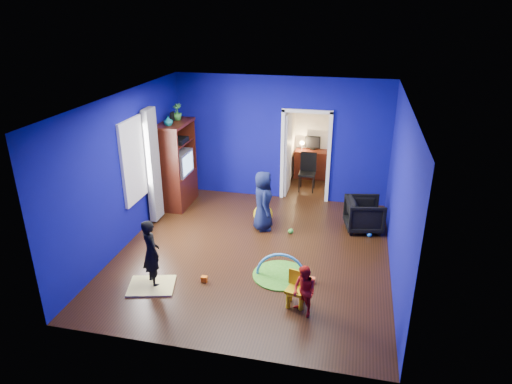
% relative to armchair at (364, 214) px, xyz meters
% --- Properties ---
extents(floor, '(5.00, 5.50, 0.01)m').
position_rel_armchair_xyz_m(floor, '(-2.01, -1.42, -0.34)').
color(floor, black).
rests_on(floor, ground).
extents(ceiling, '(5.00, 5.50, 0.01)m').
position_rel_armchair_xyz_m(ceiling, '(-2.01, -1.42, 2.56)').
color(ceiling, white).
rests_on(ceiling, wall_back).
extents(wall_back, '(5.00, 0.02, 2.90)m').
position_rel_armchair_xyz_m(wall_back, '(-2.01, 1.33, 1.11)').
color(wall_back, '#0A0B75').
rests_on(wall_back, floor).
extents(wall_front, '(5.00, 0.02, 2.90)m').
position_rel_armchair_xyz_m(wall_front, '(-2.01, -4.17, 1.11)').
color(wall_front, '#0A0B75').
rests_on(wall_front, floor).
extents(wall_left, '(0.02, 5.50, 2.90)m').
position_rel_armchair_xyz_m(wall_left, '(-4.51, -1.42, 1.11)').
color(wall_left, '#0A0B75').
rests_on(wall_left, floor).
extents(wall_right, '(0.02, 5.50, 2.90)m').
position_rel_armchair_xyz_m(wall_right, '(0.49, -1.42, 1.11)').
color(wall_right, '#0A0B75').
rests_on(wall_right, floor).
extents(alcove, '(1.00, 1.75, 2.50)m').
position_rel_armchair_xyz_m(alcove, '(-1.41, 2.20, 0.91)').
color(alcove, silver).
rests_on(alcove, floor).
extents(armchair, '(0.88, 0.86, 0.68)m').
position_rel_armchair_xyz_m(armchair, '(0.00, 0.00, 0.00)').
color(armchair, black).
rests_on(armchair, floor).
extents(child_black, '(0.51, 0.50, 1.18)m').
position_rel_armchair_xyz_m(child_black, '(-3.42, -2.82, 0.25)').
color(child_black, black).
rests_on(child_black, floor).
extents(child_navy, '(0.57, 0.71, 1.27)m').
position_rel_armchair_xyz_m(child_navy, '(-2.05, -0.43, 0.29)').
color(child_navy, '#0F1739').
rests_on(child_navy, floor).
extents(toddler_red, '(0.50, 0.50, 0.82)m').
position_rel_armchair_xyz_m(toddler_red, '(-0.86, -3.07, 0.07)').
color(toddler_red, red).
rests_on(toddler_red, floor).
extents(vase, '(0.22, 0.22, 0.21)m').
position_rel_armchair_xyz_m(vase, '(-4.23, 0.08, 1.72)').
color(vase, '#0D616D').
rests_on(vase, tv_armoire).
extents(potted_plant, '(0.23, 0.23, 0.37)m').
position_rel_armchair_xyz_m(potted_plant, '(-4.23, 0.60, 1.80)').
color(potted_plant, '#31812E').
rests_on(potted_plant, tv_armoire).
extents(tv_armoire, '(0.58, 1.14, 1.96)m').
position_rel_armchair_xyz_m(tv_armoire, '(-4.23, 0.38, 0.64)').
color(tv_armoire, '#40190A').
rests_on(tv_armoire, floor).
extents(crt_tv, '(0.46, 0.70, 0.54)m').
position_rel_armchair_xyz_m(crt_tv, '(-4.19, 0.38, 0.68)').
color(crt_tv, silver).
rests_on(crt_tv, tv_armoire).
extents(yellow_blanket, '(0.88, 0.77, 0.03)m').
position_rel_armchair_xyz_m(yellow_blanket, '(-3.42, -2.92, -0.33)').
color(yellow_blanket, '#F2E07A').
rests_on(yellow_blanket, floor).
extents(hopper_ball, '(0.42, 0.42, 0.42)m').
position_rel_armchair_xyz_m(hopper_ball, '(-2.10, -0.18, -0.13)').
color(hopper_ball, yellow).
rests_on(hopper_ball, floor).
extents(kid_chair, '(0.34, 0.34, 0.50)m').
position_rel_armchair_xyz_m(kid_chair, '(-1.01, -2.87, -0.09)').
color(kid_chair, yellow).
rests_on(kid_chair, floor).
extents(play_mat, '(0.96, 0.96, 0.03)m').
position_rel_armchair_xyz_m(play_mat, '(-1.38, -2.12, -0.33)').
color(play_mat, '#4DAC26').
rests_on(play_mat, floor).
extents(toy_arch, '(0.86, 0.14, 0.86)m').
position_rel_armchair_xyz_m(toy_arch, '(-1.38, -2.12, -0.32)').
color(toy_arch, '#3F8CD8').
rests_on(toy_arch, floor).
extents(window_left, '(0.03, 0.95, 1.55)m').
position_rel_armchair_xyz_m(window_left, '(-4.50, -1.07, 1.21)').
color(window_left, white).
rests_on(window_left, wall_left).
extents(curtain, '(0.14, 0.42, 2.40)m').
position_rel_armchair_xyz_m(curtain, '(-4.38, -0.52, 0.91)').
color(curtain, slate).
rests_on(curtain, floor).
extents(doorway, '(1.16, 0.10, 2.10)m').
position_rel_armchair_xyz_m(doorway, '(-1.41, 1.33, 0.71)').
color(doorway, white).
rests_on(doorway, floor).
extents(study_desk, '(0.88, 0.44, 0.75)m').
position_rel_armchair_xyz_m(study_desk, '(-1.41, 2.84, 0.03)').
color(study_desk, '#3D140A').
rests_on(study_desk, floor).
extents(desk_monitor, '(0.40, 0.05, 0.32)m').
position_rel_armchair_xyz_m(desk_monitor, '(-1.41, 2.96, 0.61)').
color(desk_monitor, black).
rests_on(desk_monitor, study_desk).
extents(desk_lamp, '(0.14, 0.14, 0.14)m').
position_rel_armchair_xyz_m(desk_lamp, '(-1.69, 2.90, 0.59)').
color(desk_lamp, '#FFD88C').
rests_on(desk_lamp, study_desk).
extents(folding_chair, '(0.40, 0.40, 0.92)m').
position_rel_armchair_xyz_m(folding_chair, '(-1.41, 1.88, 0.12)').
color(folding_chair, black).
rests_on(folding_chair, floor).
extents(book_shelf, '(0.88, 0.24, 0.04)m').
position_rel_armchair_xyz_m(book_shelf, '(-1.41, 2.95, 1.68)').
color(book_shelf, white).
rests_on(book_shelf, study_desk).
extents(toy_0, '(0.10, 0.08, 0.10)m').
position_rel_armchair_xyz_m(toy_0, '(-0.82, -2.21, -0.29)').
color(toy_0, '#F55928').
rests_on(toy_0, floor).
extents(toy_1, '(0.11, 0.11, 0.11)m').
position_rel_armchair_xyz_m(toy_1, '(0.13, -0.31, -0.29)').
color(toy_1, '#278CE0').
rests_on(toy_1, floor).
extents(toy_2, '(0.10, 0.08, 0.10)m').
position_rel_armchair_xyz_m(toy_2, '(-2.61, -2.58, -0.29)').
color(toy_2, orange).
rests_on(toy_2, floor).
extents(toy_3, '(0.11, 0.11, 0.11)m').
position_rel_armchair_xyz_m(toy_3, '(-1.45, -0.52, -0.29)').
color(toy_3, green).
rests_on(toy_3, floor).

